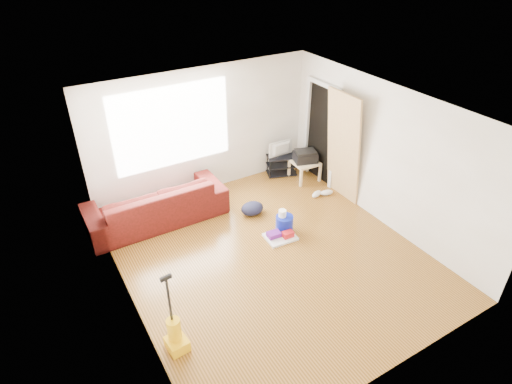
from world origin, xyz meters
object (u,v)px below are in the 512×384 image
tv_stand (282,165)px  backpack (252,214)px  sofa (158,220)px  bucket (284,231)px  cleaning_tray (281,235)px  vacuum (175,335)px  side_table (305,164)px

tv_stand → backpack: 1.66m
sofa → bucket: size_ratio=8.12×
sofa → tv_stand: 2.92m
bucket → sofa: bearing=140.9°
cleaning_tray → bucket: bearing=37.9°
sofa → cleaning_tray: (1.65, -1.59, 0.06)m
vacuum → bucket: bearing=22.3°
bucket → vacuum: vacuum is taller
bucket → cleaning_tray: bearing=-142.1°
vacuum → side_table: bearing=28.6°
bucket → cleaning_tray: size_ratio=0.57×
bucket → side_table: bearing=43.4°
bucket → backpack: bearing=106.3°
sofa → tv_stand: size_ratio=3.52×
sofa → vacuum: (-0.75, -2.81, 0.22)m
tv_stand → vacuum: vacuum is taller
backpack → side_table: bearing=22.2°
side_table → bucket: 1.95m
side_table → vacuum: size_ratio=0.46×
side_table → cleaning_tray: side_table is taller
backpack → cleaning_tray: bearing=-83.0°
sofa → backpack: (1.58, -0.72, 0.00)m
tv_stand → cleaning_tray: 2.24m
tv_stand → cleaning_tray: (-1.25, -1.86, -0.17)m
side_table → vacuum: bearing=-146.1°
cleaning_tray → side_table: bearing=42.9°
backpack → vacuum: bearing=-135.4°
tv_stand → vacuum: bearing=-120.2°
side_table → bucket: (-1.39, -1.32, -0.35)m
sofa → side_table: 3.22m
sofa → bucket: 2.32m
side_table → cleaning_tray: bearing=-137.1°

